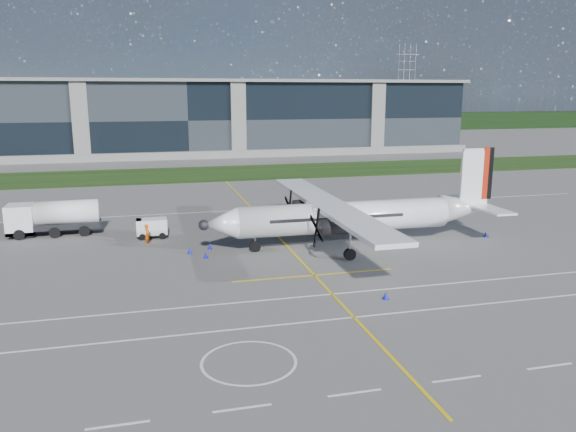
% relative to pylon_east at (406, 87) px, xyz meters
% --- Properties ---
extents(ground, '(400.00, 400.00, 0.00)m').
position_rel_pylon_east_xyz_m(ground, '(-85.00, -110.00, -15.00)').
color(ground, '#5F5C5A').
rests_on(ground, ground).
extents(grass_strip, '(400.00, 18.00, 0.04)m').
position_rel_pylon_east_xyz_m(grass_strip, '(-85.00, -102.00, -14.98)').
color(grass_strip, black).
rests_on(grass_strip, ground).
extents(terminal_building, '(120.00, 20.00, 15.00)m').
position_rel_pylon_east_xyz_m(terminal_building, '(-85.00, -70.00, -7.50)').
color(terminal_building, black).
rests_on(terminal_building, ground).
extents(tree_line, '(400.00, 6.00, 6.00)m').
position_rel_pylon_east_xyz_m(tree_line, '(-85.00, -10.00, -12.00)').
color(tree_line, black).
rests_on(tree_line, ground).
extents(pylon_east, '(9.00, 4.60, 30.00)m').
position_rel_pylon_east_xyz_m(pylon_east, '(0.00, 0.00, 0.00)').
color(pylon_east, gray).
rests_on(pylon_east, ground).
extents(yellow_taxiway_centerline, '(0.20, 70.00, 0.01)m').
position_rel_pylon_east_xyz_m(yellow_taxiway_centerline, '(-82.00, -140.00, -14.99)').
color(yellow_taxiway_centerline, yellow).
rests_on(yellow_taxiway_centerline, ground).
extents(white_lane_line, '(90.00, 0.15, 0.01)m').
position_rel_pylon_east_xyz_m(white_lane_line, '(-85.00, -164.00, -14.99)').
color(white_lane_line, white).
rests_on(white_lane_line, ground).
extents(turboprop_aircraft, '(26.15, 27.12, 8.14)m').
position_rel_pylon_east_xyz_m(turboprop_aircraft, '(-76.27, -148.88, -10.93)').
color(turboprop_aircraft, white).
rests_on(turboprop_aircraft, ground).
extents(fuel_tanker_truck, '(8.48, 2.76, 3.18)m').
position_rel_pylon_east_xyz_m(fuel_tanker_truck, '(-102.51, -138.75, -13.41)').
color(fuel_tanker_truck, white).
rests_on(fuel_tanker_truck, ground).
extents(baggage_tug, '(2.89, 1.73, 1.73)m').
position_rel_pylon_east_xyz_m(baggage_tug, '(-93.19, -141.98, -14.13)').
color(baggage_tug, silver).
rests_on(baggage_tug, ground).
extents(ground_crew_person, '(0.81, 0.98, 2.09)m').
position_rel_pylon_east_xyz_m(ground_crew_person, '(-93.60, -144.43, -13.96)').
color(ground_crew_person, '#F25907').
rests_on(ground_crew_person, ground).
extents(safety_cone_fwd, '(0.36, 0.36, 0.50)m').
position_rel_pylon_east_xyz_m(safety_cone_fwd, '(-90.30, -148.08, -14.75)').
color(safety_cone_fwd, '#0A13B8').
rests_on(safety_cone_fwd, ground).
extents(safety_cone_nose_stbd, '(0.36, 0.36, 0.50)m').
position_rel_pylon_east_xyz_m(safety_cone_nose_stbd, '(-88.55, -147.15, -14.75)').
color(safety_cone_nose_stbd, '#0A13B8').
rests_on(safety_cone_nose_stbd, ground).
extents(safety_cone_portwing, '(0.36, 0.36, 0.50)m').
position_rel_pylon_east_xyz_m(safety_cone_portwing, '(-78.98, -161.69, -14.75)').
color(safety_cone_portwing, '#0A13B8').
rests_on(safety_cone_portwing, ground).
extents(safety_cone_stbdwing, '(0.36, 0.36, 0.50)m').
position_rel_pylon_east_xyz_m(safety_cone_stbdwing, '(-78.61, -135.44, -14.75)').
color(safety_cone_stbdwing, '#0A13B8').
rests_on(safety_cone_stbdwing, ground).
extents(safety_cone_tail, '(0.36, 0.36, 0.50)m').
position_rel_pylon_east_xyz_m(safety_cone_tail, '(-63.62, -149.26, -14.75)').
color(safety_cone_tail, '#0A13B8').
rests_on(safety_cone_tail, ground).
extents(safety_cone_nose_port, '(0.36, 0.36, 0.50)m').
position_rel_pylon_east_xyz_m(safety_cone_nose_port, '(-89.15, -149.73, -14.75)').
color(safety_cone_nose_port, '#0A13B8').
rests_on(safety_cone_nose_port, ground).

